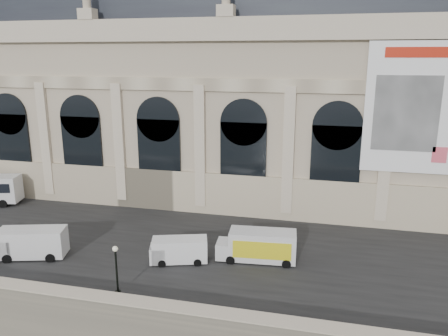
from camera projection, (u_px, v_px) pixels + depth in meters
The scene contains 8 objects.
quay at pixel (220, 202), 65.02m from camera, with size 160.00×70.00×6.00m, color gray.
street at pixel (170, 238), 44.49m from camera, with size 160.00×24.00×0.06m, color #2D2D2D.
parapet at pixel (105, 303), 31.72m from camera, with size 160.00×1.40×1.21m.
museum at pixel (169, 89), 58.29m from camera, with size 69.00×18.70×29.10m.
van_b at pixel (28, 243), 40.01m from camera, with size 6.60×3.96×2.76m.
van_c at pixel (176, 250), 39.11m from camera, with size 5.41×3.33×2.26m.
box_truck at pixel (258, 246), 39.35m from camera, with size 7.29×3.05×2.87m.
lamp_right at pixel (117, 271), 33.44m from camera, with size 0.42×0.42×4.13m.
Camera 1 is at (15.01, -24.86, 24.08)m, focal length 35.00 mm.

